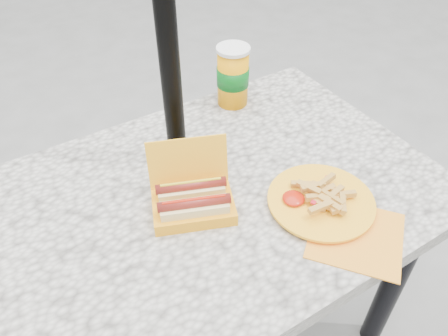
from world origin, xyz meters
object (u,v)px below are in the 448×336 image
hotdog_box (193,200)px  fries_plate (323,203)px  soda_cup (233,76)px  umbrella_pole (168,41)px

hotdog_box → fries_plate: size_ratio=0.60×
soda_cup → umbrella_pole: bearing=-150.3°
umbrella_pole → soda_cup: size_ratio=11.35×
umbrella_pole → soda_cup: (0.28, 0.16, -0.25)m
umbrella_pole → soda_cup: umbrella_pole is taller
umbrella_pole → fries_plate: 0.53m
hotdog_box → fries_plate: bearing=-8.7°
umbrella_pole → hotdog_box: (-0.06, -0.19, -0.31)m
fries_plate → soda_cup: 0.52m
umbrella_pole → fries_plate: (0.22, -0.35, -0.34)m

